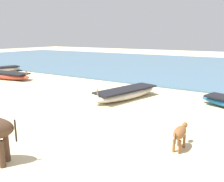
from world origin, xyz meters
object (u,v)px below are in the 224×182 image
object	(u,v)px
fishing_boat_0	(126,93)
fishing_boat_2	(0,69)
fishing_boat_5	(6,75)
calf_near_brown	(180,133)

from	to	relation	value
fishing_boat_0	fishing_boat_2	distance (m)	11.70
fishing_boat_5	fishing_boat_2	bearing A→B (deg)	146.02
calf_near_brown	fishing_boat_2	bearing A→B (deg)	70.71
fishing_boat_0	calf_near_brown	size ratio (longest dim) A/B	4.04
fishing_boat_2	calf_near_brown	size ratio (longest dim) A/B	3.49
fishing_boat_0	fishing_boat_5	xyz separation A→B (m)	(-8.79, 0.15, -0.00)
fishing_boat_2	fishing_boat_5	size ratio (longest dim) A/B	0.79
fishing_boat_2	fishing_boat_0	bearing A→B (deg)	94.61
fishing_boat_5	fishing_boat_0	bearing A→B (deg)	-7.52
fishing_boat_0	fishing_boat_2	size ratio (longest dim) A/B	1.16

